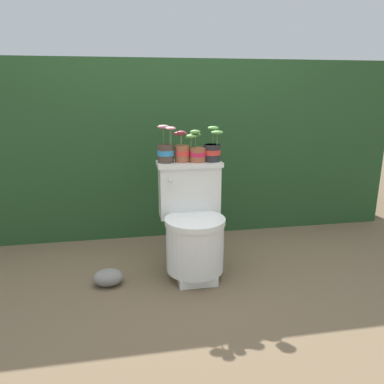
% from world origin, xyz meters
% --- Properties ---
extents(ground_plane, '(12.00, 12.00, 0.00)m').
position_xyz_m(ground_plane, '(0.00, 0.00, 0.00)').
color(ground_plane, brown).
extents(hedge_backdrop, '(3.91, 1.03, 1.46)m').
position_xyz_m(hedge_backdrop, '(0.00, 1.34, 0.73)').
color(hedge_backdrop, '#234723').
rests_on(hedge_backdrop, ground).
extents(toilet, '(0.44, 0.51, 0.75)m').
position_xyz_m(toilet, '(0.05, 0.11, 0.33)').
color(toilet, white).
rests_on(toilet, ground).
extents(potted_plant_left, '(0.13, 0.11, 0.25)m').
position_xyz_m(potted_plant_left, '(-0.11, 0.26, 0.83)').
color(potted_plant_left, '#47382D').
rests_on(potted_plant_left, toilet).
extents(potted_plant_midleft, '(0.11, 0.10, 0.21)m').
position_xyz_m(potted_plant_midleft, '(-0.00, 0.26, 0.83)').
color(potted_plant_midleft, '#9E5638').
rests_on(potted_plant_midleft, toilet).
extents(potted_plant_middle, '(0.15, 0.13, 0.21)m').
position_xyz_m(potted_plant_middle, '(0.10, 0.25, 0.83)').
color(potted_plant_middle, '#9E5638').
rests_on(potted_plant_middle, toilet).
extents(potted_plant_midright, '(0.13, 0.12, 0.24)m').
position_xyz_m(potted_plant_midright, '(0.20, 0.25, 0.83)').
color(potted_plant_midright, '#262628').
rests_on(potted_plant_midright, toilet).
extents(garden_stone, '(0.19, 0.15, 0.11)m').
position_xyz_m(garden_stone, '(-0.52, 0.03, 0.05)').
color(garden_stone, gray).
rests_on(garden_stone, ground).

